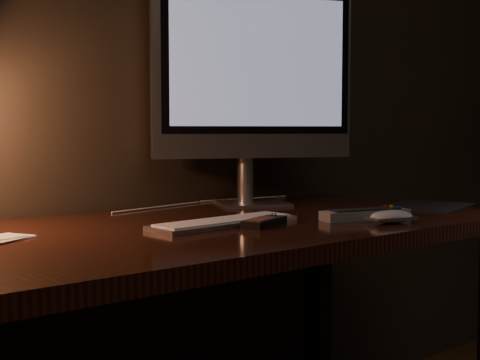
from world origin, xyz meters
TOP-DOWN VIEW (x-y plane):
  - desk at (0.00, 1.93)m, footprint 1.60×0.75m
  - monitor at (0.37, 2.08)m, footprint 0.57×0.26m
  - keyboard at (0.05, 1.81)m, footprint 0.39×0.13m
  - mousepad at (0.74, 1.74)m, footprint 0.30×0.27m
  - mouse at (0.38, 1.58)m, footprint 0.13×0.09m
  - media_remote at (0.11, 1.74)m, footprint 0.15×0.10m
  - tv_remote at (0.38, 1.67)m, footprint 0.24×0.12m
  - papers at (-0.43, 1.93)m, footprint 0.13×0.11m
  - cable at (0.27, 2.19)m, footprint 0.64×0.02m

SIDE VIEW (x-z plane):
  - desk at x=0.00m, z-range 0.25..1.00m
  - mousepad at x=0.74m, z-range 0.75..0.75m
  - cable at x=0.27m, z-range 0.75..0.76m
  - papers at x=-0.43m, z-range 0.75..0.76m
  - keyboard at x=0.05m, z-range 0.75..0.76m
  - media_remote at x=0.11m, z-range 0.75..0.77m
  - mouse at x=0.38m, z-range 0.75..0.77m
  - tv_remote at x=0.38m, z-range 0.75..0.78m
  - monitor at x=0.37m, z-range 0.81..1.43m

